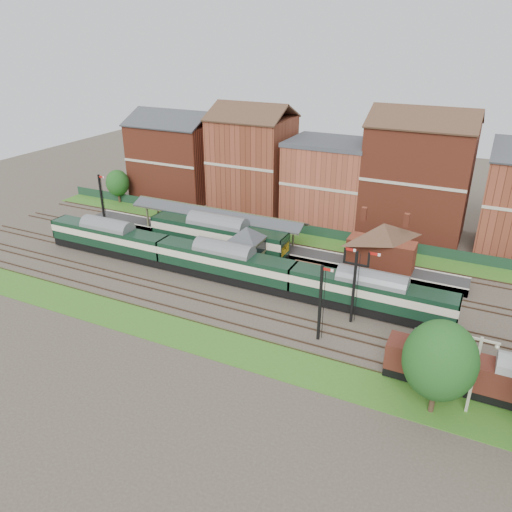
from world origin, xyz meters
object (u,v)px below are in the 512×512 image
at_px(platform_railcar, 218,235).
at_px(goods_van_a, 506,382).
at_px(dmu_train, 224,262).
at_px(signal_box, 247,248).
at_px(semaphore_bracket, 355,282).

xyz_separation_m(platform_railcar, goods_van_a, (35.44, -15.50, -0.61)).
xyz_separation_m(dmu_train, goods_van_a, (30.84, -9.00, -0.38)).
distance_m(signal_box, goods_van_a, 31.95).
xyz_separation_m(signal_box, goods_van_a, (29.48, -12.25, -1.19)).
relative_size(semaphore_bracket, dmu_train, 0.15).
bearing_deg(signal_box, dmu_train, -112.62).
distance_m(signal_box, semaphore_bracket, 16.16).
bearing_deg(semaphore_bracket, platform_railcar, 156.79).
relative_size(semaphore_bracket, platform_railcar, 0.42).
height_order(signal_box, goods_van_a, signal_box).
distance_m(signal_box, dmu_train, 3.61).
bearing_deg(semaphore_bracket, signal_box, 159.08).
height_order(signal_box, platform_railcar, signal_box).
xyz_separation_m(semaphore_bracket, goods_van_a, (14.45, -6.50, -2.63)).
bearing_deg(goods_van_a, signal_box, 157.44).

